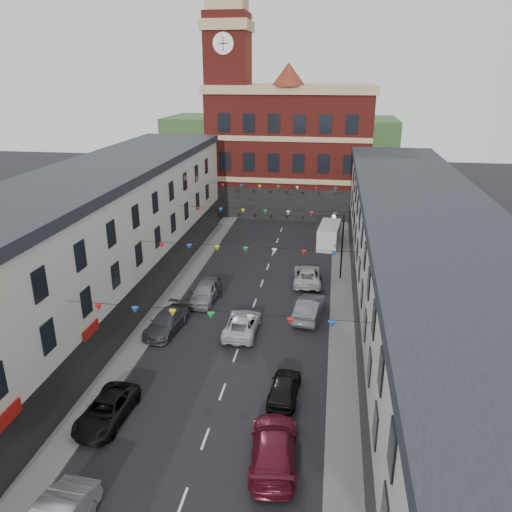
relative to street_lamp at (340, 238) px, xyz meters
The scene contains 19 objects.
ground 15.94m from the street_lamp, 115.07° to the right, with size 160.00×160.00×0.00m, color black.
pavement_left 18.43m from the street_lamp, 138.26° to the right, with size 1.80×64.00×0.15m, color #605E5B.
pavement_right 12.60m from the street_lamp, 88.33° to the right, with size 1.80×64.00×0.15m, color #605E5B.
terrace_left 22.52m from the street_lamp, 144.66° to the right, with size 8.40×56.00×10.70m.
terrace_right 14.04m from the street_lamp, 68.09° to the right, with size 8.40×56.00×9.70m.
civic_building 25.18m from the street_lamp, 105.30° to the left, with size 20.60×13.30×18.50m.
clock_tower 27.57m from the street_lamp, 123.79° to the left, with size 5.60×5.60×30.00m.
distant_hill 49.16m from the street_lamp, 102.40° to the left, with size 40.00×14.00×10.00m, color #2F5025.
street_lamp is the anchor object (origin of this frame).
car_left_c 24.76m from the street_lamp, 119.40° to the right, with size 2.13×4.62×1.28m, color black.
car_left_d 16.94m from the street_lamp, 136.41° to the right, with size 1.97×4.84×1.41m, color #37393E.
car_left_e 12.64m from the street_lamp, 149.49° to the right, with size 1.87×4.65×1.59m, color gray.
car_right_c 23.37m from the street_lamp, 97.32° to the right, with size 2.21×5.45×1.58m, color maroon.
car_right_d 18.52m from the street_lamp, 99.31° to the right, with size 1.61×4.00×1.36m, color black.
car_right_e 8.63m from the street_lamp, 105.03° to the right, with size 1.70×4.87×1.60m, color #56585F.
car_right_f 4.33m from the street_lamp, 155.76° to the right, with size 2.33×5.05×1.40m, color silver.
moving_car 13.18m from the street_lamp, 121.51° to the right, with size 2.25×4.88×1.36m, color silver.
white_van 9.71m from the street_lamp, 95.86° to the left, with size 2.01×5.22×2.31m, color silver.
pedestrian 11.42m from the street_lamp, 149.98° to the right, with size 0.68×0.45×1.86m, color black.
Camera 1 is at (5.70, -27.81, 17.46)m, focal length 35.00 mm.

